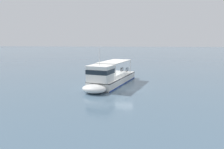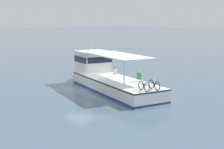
# 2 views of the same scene
# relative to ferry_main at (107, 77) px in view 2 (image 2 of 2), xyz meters

# --- Properties ---
(ground_plane) EXTENTS (400.00, 400.00, 0.00)m
(ground_plane) POSITION_rel_ferry_main_xyz_m (0.93, 2.02, -1.01)
(ground_plane) COLOR slate
(ferry_main) EXTENTS (13.07, 6.33, 5.32)m
(ferry_main) POSITION_rel_ferry_main_xyz_m (0.00, 0.00, 0.00)
(ferry_main) COLOR white
(ferry_main) RESTS_ON ground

